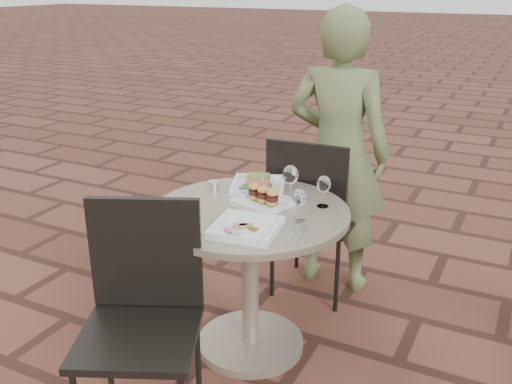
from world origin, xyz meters
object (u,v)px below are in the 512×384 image
at_px(cafe_table, 250,258).
at_px(chair_far, 312,206).
at_px(plate_salmon, 258,184).
at_px(plate_sliders, 263,198).
at_px(plate_tuna, 246,227).
at_px(chair_near, 142,300).
at_px(diner, 338,153).

relative_size(cafe_table, chair_far, 0.97).
relative_size(chair_far, plate_salmon, 2.80).
bearing_deg(plate_sliders, cafe_table, -109.31).
bearing_deg(chair_far, plate_salmon, 60.99).
bearing_deg(plate_tuna, chair_far, 91.23).
xyz_separation_m(cafe_table, chair_far, (0.07, 0.58, 0.07)).
distance_m(chair_near, plate_tuna, 0.50).
xyz_separation_m(plate_salmon, plate_sliders, (0.12, -0.19, 0.01)).
distance_m(chair_far, plate_salmon, 0.41).
distance_m(cafe_table, plate_salmon, 0.39).
xyz_separation_m(diner, plate_tuna, (-0.04, -1.02, -0.05)).
height_order(plate_salmon, plate_sliders, plate_sliders).
xyz_separation_m(chair_far, plate_salmon, (-0.17, -0.32, 0.20)).
height_order(chair_near, plate_tuna, chair_near).
bearing_deg(chair_near, plate_sliders, 51.13).
height_order(diner, plate_tuna, diner).
distance_m(plate_sliders, plate_tuna, 0.30).
relative_size(cafe_table, plate_salmon, 2.71).
bearing_deg(chair_near, chair_far, 54.95).
xyz_separation_m(cafe_table, diner, (0.13, 0.81, 0.31)).
distance_m(chair_far, chair_near, 1.22).
bearing_deg(diner, plate_tuna, 84.81).
bearing_deg(plate_salmon, plate_tuna, -69.01).
xyz_separation_m(chair_far, diner, (0.06, 0.22, 0.25)).
relative_size(diner, plate_salmon, 4.79).
bearing_deg(chair_far, diner, -105.80).
height_order(cafe_table, plate_sliders, plate_sliders).
bearing_deg(plate_tuna, cafe_table, 113.16).
xyz_separation_m(chair_near, plate_sliders, (0.18, 0.69, 0.21)).
height_order(plate_sliders, plate_tuna, plate_sliders).
xyz_separation_m(diner, plate_sliders, (-0.10, -0.73, -0.03)).
bearing_deg(plate_salmon, chair_near, -93.79).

